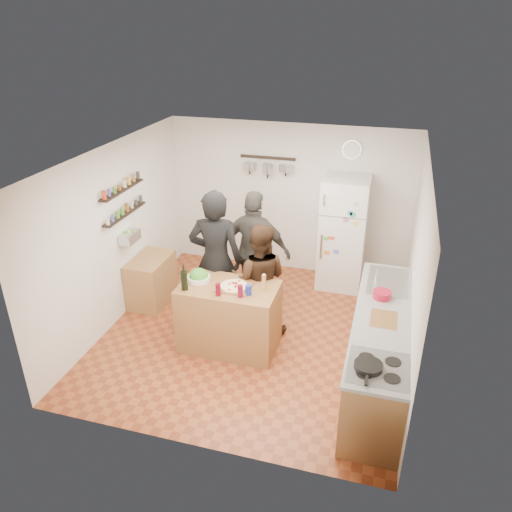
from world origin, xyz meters
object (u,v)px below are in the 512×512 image
(pepper_mill, at_px, (264,283))
(prep_island, at_px, (229,317))
(salt_canister, at_px, (248,290))
(wall_clock, at_px, (352,150))
(person_back, at_px, (255,251))
(skillet, at_px, (368,366))
(person_left, at_px, (216,260))
(counter_run, at_px, (380,350))
(salad_bowl, at_px, (199,278))
(side_table, at_px, (152,280))
(wine_bottle, at_px, (184,281))
(person_center, at_px, (259,280))
(red_bowl, at_px, (382,295))
(fridge, at_px, (343,233))

(pepper_mill, bearing_deg, prep_island, -173.66)
(salt_canister, bearing_deg, wall_clock, 71.10)
(person_back, height_order, skillet, person_back)
(person_left, height_order, wall_clock, wall_clock)
(skillet, bearing_deg, counter_run, 84.20)
(salad_bowl, height_order, salt_canister, salt_canister)
(skillet, relative_size, side_table, 0.35)
(salad_bowl, xyz_separation_m, side_table, (-1.09, 0.72, -0.57))
(salt_canister, height_order, person_left, person_left)
(salad_bowl, height_order, wine_bottle, wine_bottle)
(wine_bottle, relative_size, person_center, 0.16)
(prep_island, bearing_deg, salad_bowl, 173.21)
(pepper_mill, relative_size, person_back, 0.10)
(pepper_mill, height_order, person_left, person_left)
(prep_island, distance_m, pepper_mill, 0.71)
(salad_bowl, xyz_separation_m, wine_bottle, (-0.08, -0.27, 0.10))
(prep_island, relative_size, salad_bowl, 4.19)
(side_table, bearing_deg, red_bowl, -9.05)
(fridge, bearing_deg, wine_bottle, -125.69)
(salad_bowl, height_order, person_center, person_center)
(prep_island, distance_m, skillet, 2.22)
(person_left, bearing_deg, salad_bowl, 72.33)
(wall_clock, bearing_deg, red_bowl, -72.48)
(skillet, bearing_deg, person_back, 128.54)
(person_center, height_order, red_bowl, person_center)
(side_table, bearing_deg, person_back, 11.57)
(pepper_mill, distance_m, person_left, 0.91)
(wall_clock, bearing_deg, side_table, -148.05)
(fridge, xyz_separation_m, wall_clock, (0.00, 0.33, 1.25))
(salt_canister, relative_size, counter_run, 0.05)
(person_center, xyz_separation_m, side_table, (-1.79, 0.31, -0.44))
(counter_run, xyz_separation_m, red_bowl, (-0.05, 0.41, 0.52))
(skillet, xyz_separation_m, red_bowl, (0.05, 1.40, 0.02))
(pepper_mill, height_order, person_back, person_back)
(wall_clock, bearing_deg, person_back, -130.06)
(pepper_mill, height_order, skillet, pepper_mill)
(pepper_mill, bearing_deg, counter_run, -8.97)
(salad_bowl, distance_m, red_bowl, 2.31)
(salad_bowl, xyz_separation_m, salt_canister, (0.72, -0.17, 0.03))
(salad_bowl, relative_size, skillet, 1.06)
(fridge, bearing_deg, skillet, -78.80)
(person_left, distance_m, person_back, 0.71)
(counter_run, relative_size, fridge, 1.46)
(person_back, height_order, wall_clock, wall_clock)
(pepper_mill, bearing_deg, salad_bowl, 180.00)
(person_center, height_order, skillet, person_center)
(person_center, bearing_deg, wine_bottle, 33.63)
(wine_bottle, distance_m, pepper_mill, 0.99)
(salt_canister, xyz_separation_m, skillet, (1.53, -1.05, -0.03))
(salt_canister, relative_size, person_back, 0.07)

